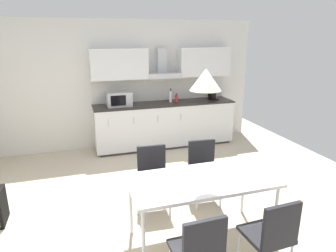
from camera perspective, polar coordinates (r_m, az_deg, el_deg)
ground_plane at (r=4.10m, az=-2.41°, el=-16.73°), size 7.32×8.36×0.02m
wall_back at (r=6.28m, az=-9.40°, el=7.70°), size 5.85×0.10×2.58m
kitchen_counter at (r=6.31m, az=-0.58°, el=0.34°), size 2.92×0.63×0.93m
backsplash_tile at (r=6.43m, az=-1.35°, el=7.02°), size 2.90×0.02×0.47m
upper_wall_cabinets at (r=6.21m, az=-0.98°, el=11.80°), size 2.90×0.40×0.58m
microwave at (r=5.97m, az=-9.29°, el=5.13°), size 0.48×0.35×0.28m
coffee_maker at (r=6.58m, az=8.53°, el=6.32°), size 0.18×0.19×0.30m
bottle_red at (r=6.25m, az=1.62°, el=5.29°), size 0.06×0.06×0.18m
bottle_white at (r=6.23m, az=0.50°, el=5.68°), size 0.06×0.06×0.29m
dining_table at (r=3.36m, az=6.50°, el=-10.68°), size 1.61×0.79×0.75m
chair_near_left at (r=2.74m, az=5.96°, el=-22.17°), size 0.41×0.41×0.87m
chair_near_right at (r=3.05m, az=19.26°, el=-18.55°), size 0.42×0.42×0.87m
chair_far_left at (r=3.99m, az=-2.88°, el=-8.79°), size 0.42×0.42×0.87m
chair_far_right at (r=4.21m, az=6.77°, el=-7.47°), size 0.43×0.43×0.87m
pendant_lamp at (r=3.02m, az=7.21°, el=8.78°), size 0.32×0.32×0.22m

